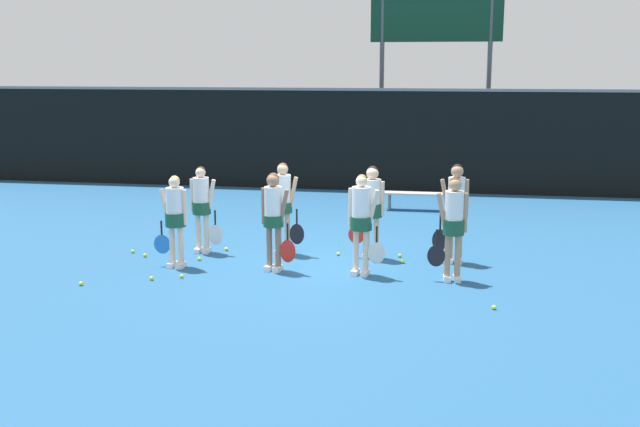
# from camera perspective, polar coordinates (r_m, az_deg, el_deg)

# --- Properties ---
(ground_plane) EXTENTS (140.00, 140.00, 0.00)m
(ground_plane) POSITION_cam_1_polar(r_m,az_deg,el_deg) (13.59, -0.10, -3.90)
(ground_plane) COLOR #235684
(fence_windscreen) EXTENTS (60.00, 0.08, 2.91)m
(fence_windscreen) POSITION_cam_1_polar(r_m,az_deg,el_deg) (21.36, 3.77, 5.65)
(fence_windscreen) COLOR black
(fence_windscreen) RESTS_ON ground_plane
(scoreboard) EXTENTS (3.89, 0.15, 5.96)m
(scoreboard) POSITION_cam_1_polar(r_m,az_deg,el_deg) (23.14, 8.84, 13.87)
(scoreboard) COLOR #515156
(scoreboard) RESTS_ON ground_plane
(bench_courtside) EXTENTS (1.86, 0.37, 0.44)m
(bench_courtside) POSITION_cam_1_polar(r_m,az_deg,el_deg) (18.68, 7.66, 1.40)
(bench_courtside) COLOR #B2B2B7
(bench_courtside) RESTS_ON ground_plane
(player_0) EXTENTS (0.66, 0.36, 1.65)m
(player_0) POSITION_cam_1_polar(r_m,az_deg,el_deg) (13.44, -10.99, -0.06)
(player_0) COLOR beige
(player_0) RESTS_ON ground_plane
(player_1) EXTENTS (0.62, 0.35, 1.73)m
(player_1) POSITION_cam_1_polar(r_m,az_deg,el_deg) (12.98, -3.55, 0.03)
(player_1) COLOR #8C664C
(player_1) RESTS_ON ground_plane
(player_2) EXTENTS (0.65, 0.37, 1.75)m
(player_2) POSITION_cam_1_polar(r_m,az_deg,el_deg) (12.70, 3.19, -0.23)
(player_2) COLOR beige
(player_2) RESTS_ON ground_plane
(player_3) EXTENTS (0.64, 0.35, 1.75)m
(player_3) POSITION_cam_1_polar(r_m,az_deg,el_deg) (12.53, 10.13, -0.52)
(player_3) COLOR tan
(player_3) RESTS_ON ground_plane
(player_4) EXTENTS (0.63, 0.35, 1.67)m
(player_4) POSITION_cam_1_polar(r_m,az_deg,el_deg) (14.41, -8.99, 0.79)
(player_4) COLOR beige
(player_4) RESTS_ON ground_plane
(player_5) EXTENTS (0.63, 0.35, 1.75)m
(player_5) POSITION_cam_1_polar(r_m,az_deg,el_deg) (14.15, -2.82, 0.99)
(player_5) COLOR tan
(player_5) RESTS_ON ground_plane
(player_6) EXTENTS (0.67, 0.37, 1.74)m
(player_6) POSITION_cam_1_polar(r_m,az_deg,el_deg) (13.82, 3.96, 0.75)
(player_6) COLOR beige
(player_6) RESTS_ON ground_plane
(player_7) EXTENTS (0.63, 0.35, 1.81)m
(player_7) POSITION_cam_1_polar(r_m,az_deg,el_deg) (13.71, 10.30, 0.68)
(player_7) COLOR tan
(player_7) RESTS_ON ground_plane
(tennis_ball_0) EXTENTS (0.07, 0.07, 0.07)m
(tennis_ball_0) POSITION_cam_1_polar(r_m,az_deg,el_deg) (14.46, -13.19, -3.12)
(tennis_ball_0) COLOR #CCE033
(tennis_ball_0) RESTS_ON ground_plane
(tennis_ball_1) EXTENTS (0.07, 0.07, 0.07)m
(tennis_ball_1) POSITION_cam_1_polar(r_m,az_deg,el_deg) (11.43, 13.12, -6.97)
(tennis_ball_1) COLOR #CCE033
(tennis_ball_1) RESTS_ON ground_plane
(tennis_ball_2) EXTENTS (0.07, 0.07, 0.07)m
(tennis_ball_2) POSITION_cam_1_polar(r_m,az_deg,el_deg) (13.73, 6.31, -3.65)
(tennis_ball_2) COLOR #CCE033
(tennis_ball_2) RESTS_ON ground_plane
(tennis_ball_3) EXTENTS (0.07, 0.07, 0.07)m
(tennis_ball_3) POSITION_cam_1_polar(r_m,az_deg,el_deg) (14.01, -9.18, -3.42)
(tennis_ball_3) COLOR #CCE033
(tennis_ball_3) RESTS_ON ground_plane
(tennis_ball_4) EXTENTS (0.07, 0.07, 0.07)m
(tennis_ball_4) POSITION_cam_1_polar(r_m,az_deg,el_deg) (15.82, -11.21, -1.80)
(tennis_ball_4) COLOR #CCE033
(tennis_ball_4) RESTS_ON ground_plane
(tennis_ball_5) EXTENTS (0.07, 0.07, 0.07)m
(tennis_ball_5) POSITION_cam_1_polar(r_m,az_deg,el_deg) (12.94, -10.49, -4.72)
(tennis_ball_5) COLOR #CCE033
(tennis_ball_5) RESTS_ON ground_plane
(tennis_ball_6) EXTENTS (0.07, 0.07, 0.07)m
(tennis_ball_6) POSITION_cam_1_polar(r_m,az_deg,el_deg) (12.92, -12.73, -4.83)
(tennis_ball_6) COLOR #CCE033
(tennis_ball_6) RESTS_ON ground_plane
(tennis_ball_7) EXTENTS (0.07, 0.07, 0.07)m
(tennis_ball_7) POSITION_cam_1_polar(r_m,az_deg,el_deg) (14.14, 6.10, -3.21)
(tennis_ball_7) COLOR #CCE033
(tennis_ball_7) RESTS_ON ground_plane
(tennis_ball_8) EXTENTS (0.07, 0.07, 0.07)m
(tennis_ball_8) POSITION_cam_1_polar(r_m,az_deg,el_deg) (14.66, -7.15, -2.70)
(tennis_ball_8) COLOR #CCE033
(tennis_ball_8) RESTS_ON ground_plane
(tennis_ball_9) EXTENTS (0.06, 0.06, 0.06)m
(tennis_ball_9) POSITION_cam_1_polar(r_m,az_deg,el_deg) (14.20, 1.41, -3.09)
(tennis_ball_9) COLOR #CCE033
(tennis_ball_9) RESTS_ON ground_plane
(tennis_ball_10) EXTENTS (0.07, 0.07, 0.07)m
(tennis_ball_10) POSITION_cam_1_polar(r_m,az_deg,el_deg) (12.91, -17.75, -5.11)
(tennis_ball_10) COLOR #CCE033
(tennis_ball_10) RESTS_ON ground_plane
(tennis_ball_11) EXTENTS (0.07, 0.07, 0.07)m
(tennis_ball_11) POSITION_cam_1_polar(r_m,az_deg,el_deg) (14.83, -14.09, -2.81)
(tennis_ball_11) COLOR #CCE033
(tennis_ball_11) RESTS_ON ground_plane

